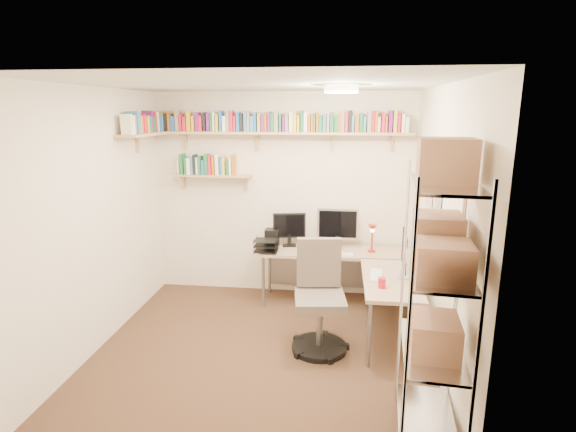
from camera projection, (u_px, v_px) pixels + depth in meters
The scene contains 6 objects.
ground at pixel (263, 349), 4.40m from camera, with size 3.20×3.20×0.00m, color #3F291B.
room_shell at pixel (261, 193), 4.05m from camera, with size 3.24×3.04×2.52m.
wall_shelves at pixel (245, 133), 5.24m from camera, with size 3.12×1.09×0.80m.
corner_desk at pixel (336, 257), 5.11m from camera, with size 1.76×1.68×1.15m.
office_chair at pixel (319, 304), 4.35m from camera, with size 0.56×0.57×1.07m.
wire_rack at pixel (439, 261), 2.89m from camera, with size 0.48×0.87×2.12m.
Camera 1 is at (0.72, -3.93, 2.28)m, focal length 28.00 mm.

